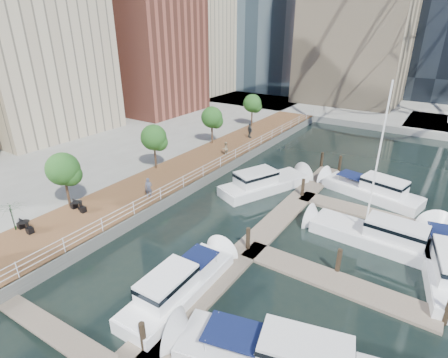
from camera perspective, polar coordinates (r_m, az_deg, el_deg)
ground at (r=21.87m, az=-14.69°, el=-18.79°), size 520.00×520.00×0.00m
boardwalk at (r=36.09m, az=-7.09°, el=0.74°), size 6.00×60.00×1.00m
seawall at (r=34.35m, az=-3.26°, el=-0.34°), size 0.25×60.00×1.00m
land_inland at (r=56.71m, az=-28.58°, el=6.57°), size 48.00×90.00×1.00m
land_far at (r=113.61m, az=27.66°, el=14.12°), size 200.00×114.00×1.00m
railing at (r=34.00m, az=-3.44°, el=1.28°), size 0.10×60.00×1.05m
floating_docks at (r=24.91m, az=16.43°, el=-11.61°), size 16.00×34.00×2.60m
midrise_condos at (r=59.32m, az=-19.46°, el=21.50°), size 19.00×67.00×28.00m
street_trees at (r=35.68m, az=-11.41°, el=6.65°), size 2.60×42.60×4.60m
pedestrian_near at (r=30.35m, az=-12.22°, el=-1.41°), size 0.76×0.70×1.75m
pedestrian_mid at (r=39.60m, az=0.21°, el=5.00°), size 0.75×0.87×1.53m
pedestrian_far at (r=46.00m, az=4.25°, el=7.89°), size 1.21×1.00×1.93m
moored_yachts at (r=26.55m, az=19.10°, el=-10.87°), size 21.25×35.15×11.50m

